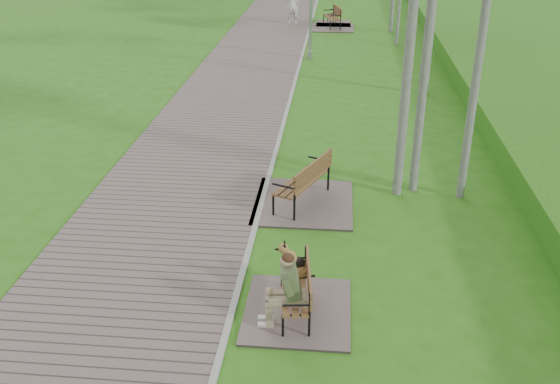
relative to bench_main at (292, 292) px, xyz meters
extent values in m
cube|color=#6E5D59|center=(-2.62, 16.55, -0.35)|extent=(3.50, 67.00, 0.04)
cube|color=#999993|center=(-0.87, 16.55, -0.35)|extent=(0.10, 67.00, 0.05)
cube|color=#6E5D59|center=(0.09, 0.04, -0.35)|extent=(1.55, 1.72, 0.04)
cube|color=brown|center=(0.04, 0.04, 0.01)|extent=(0.52, 1.33, 0.03)
cube|color=brown|center=(0.24, 0.06, 0.25)|extent=(0.17, 1.29, 0.28)
cube|color=#6E5D59|center=(-0.04, 3.58, -0.35)|extent=(1.92, 2.13, 0.04)
cube|color=brown|center=(-0.09, 3.58, 0.11)|extent=(1.07, 1.66, 0.04)
cube|color=brown|center=(0.14, 3.48, 0.40)|extent=(0.67, 1.49, 0.35)
cube|color=#6E5D59|center=(0.16, 21.25, -0.35)|extent=(1.90, 2.11, 0.04)
cube|color=brown|center=(0.11, 21.25, 0.10)|extent=(0.83, 1.65, 0.04)
cube|color=brown|center=(0.35, 21.31, 0.39)|extent=(0.41, 1.55, 0.35)
cube|color=#6E5D59|center=(0.18, 22.20, -0.35)|extent=(1.58, 1.75, 0.04)
cube|color=brown|center=(0.13, 22.20, 0.02)|extent=(0.47, 1.33, 0.04)
cube|color=brown|center=(0.34, 22.19, 0.26)|extent=(0.11, 1.31, 0.29)
cylinder|color=#95979C|center=(-0.56, 15.39, -0.23)|extent=(0.19, 0.19, 0.29)
imported|color=silver|center=(-1.74, 21.94, 0.53)|extent=(0.72, 0.55, 1.80)
camera|label=1|loc=(0.55, -7.43, 5.20)|focal=40.00mm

